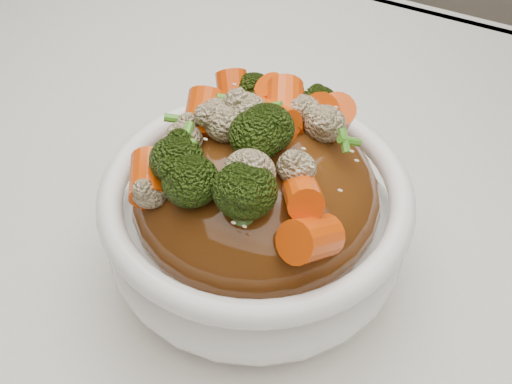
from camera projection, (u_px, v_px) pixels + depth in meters
The scene contains 8 objects.
tablecloth at pixel (288, 256), 0.48m from camera, with size 1.20×0.80×0.04m, color white.
bowl at pixel (256, 223), 0.42m from camera, with size 0.21×0.21×0.08m, color white, non-canonical shape.
sauce_base at pixel (256, 195), 0.40m from camera, with size 0.17×0.17×0.09m, color #4E270D.
carrots at pixel (256, 125), 0.36m from camera, with size 0.17×0.17×0.05m, color #E64907, non-canonical shape.
broccoli at pixel (256, 126), 0.36m from camera, with size 0.17×0.17×0.04m, color black, non-canonical shape.
cauliflower at pixel (256, 129), 0.36m from camera, with size 0.17×0.17×0.03m, color tan, non-canonical shape.
scallions at pixel (256, 124), 0.36m from camera, with size 0.12×0.12×0.02m, color #439121, non-canonical shape.
sesame_seeds at pixel (256, 124), 0.36m from camera, with size 0.15×0.15×0.01m, color beige, non-canonical shape.
Camera 1 is at (0.12, -0.27, 1.11)m, focal length 42.00 mm.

